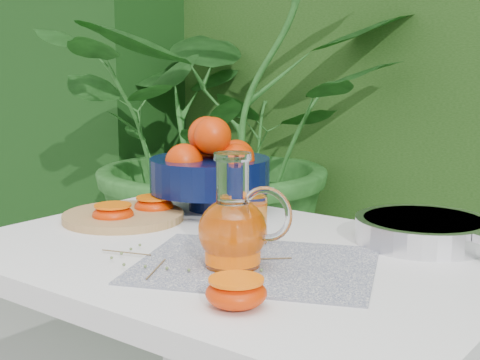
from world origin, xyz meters
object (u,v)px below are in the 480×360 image
Objects in this scene: cutting_board at (123,216)px; saute_pan at (425,229)px; white_table at (234,291)px; fruit_bowl at (211,167)px; juice_pitcher at (234,228)px.

cutting_board is 0.64m from saute_pan.
white_table is at bearing -6.41° from cutting_board.
fruit_bowl is 1.87× the size of juice_pitcher.
cutting_board is 0.24m from fruit_bowl.
cutting_board is at bearing -113.16° from fruit_bowl.
white_table is 0.19m from juice_pitcher.
saute_pan reaches higher than white_table.
juice_pitcher is at bearing -45.72° from fruit_bowl.
cutting_board is 1.37× the size of juice_pitcher.
white_table is 0.39m from saute_pan.
juice_pitcher is at bearing -119.51° from saute_pan.
fruit_bowl is 0.76× the size of saute_pan.
cutting_board is 0.73× the size of fruit_bowl.
fruit_bowl is (-0.25, 0.24, 0.18)m from white_table.
fruit_bowl is 0.46m from juice_pitcher.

